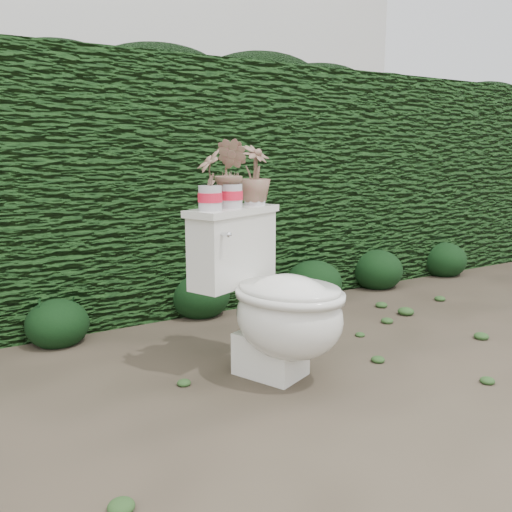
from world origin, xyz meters
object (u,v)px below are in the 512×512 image
toilet (274,302)px  potted_plant_center (231,175)px  potted_plant_left (210,182)px  potted_plant_right (255,177)px

toilet → potted_plant_center: (-0.10, 0.22, 0.57)m
potted_plant_left → potted_plant_center: bearing=117.6°
toilet → potted_plant_left: potted_plant_left is taller
potted_plant_left → toilet: bearing=61.3°
potted_plant_center → potted_plant_right: 0.19m
potted_plant_center → potted_plant_left: bearing=-85.5°
potted_plant_center → potted_plant_right: bearing=94.5°
toilet → potted_plant_right: potted_plant_right is taller
potted_plant_left → potted_plant_right: (0.31, 0.13, 0.01)m
potted_plant_left → potted_plant_right: size_ratio=0.92×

